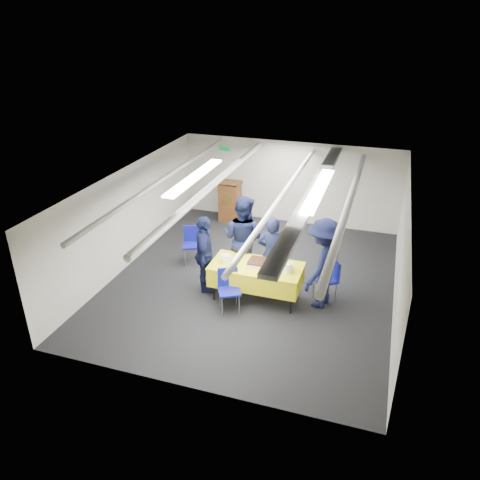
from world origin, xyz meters
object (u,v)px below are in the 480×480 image
serving_table (256,274)px  sailor_c (204,254)px  podium (230,200)px  chair_right (329,275)px  sheet_cake (261,263)px  sailor_a (271,254)px  sailor_d (323,264)px  sailor_b (243,238)px  chair_left (192,240)px  chair_near (229,285)px

serving_table → sailor_c: (-1.12, -0.01, 0.28)m
podium → chair_right: bearing=-44.6°
sheet_cake → sailor_a: (0.11, 0.40, 0.02)m
podium → sailor_d: bearing=-48.1°
serving_table → sailor_b: size_ratio=0.96×
sailor_c → sailor_b: bearing=-59.9°
serving_table → sailor_a: sailor_a is taller
chair_left → sailor_c: (0.78, -1.13, 0.31)m
sailor_d → sailor_a: bearing=-87.5°
serving_table → sheet_cake: 0.27m
chair_left → sailor_b: (1.39, -0.41, 0.44)m
podium → chair_left: 2.59m
sailor_a → chair_near: bearing=54.3°
chair_near → sailor_c: 0.93m
chair_near → sailor_c: (-0.71, 0.52, 0.31)m
podium → chair_near: podium is taller
chair_left → sailor_b: size_ratio=0.45×
sheet_cake → sailor_c: bearing=-176.8°
chair_near → chair_left: 2.23m
sailor_c → serving_table: bearing=-109.4°
chair_left → sailor_a: sailor_a is taller
chair_near → sailor_a: 1.20m
chair_right → chair_near: bearing=-151.3°
chair_left → sheet_cake: bearing=-28.3°
sailor_c → chair_right: bearing=-99.3°
chair_left → sailor_c: sailor_c is taller
sailor_c → sailor_d: bearing=-105.3°
sheet_cake → sailor_c: sailor_c is taller
serving_table → sailor_d: size_ratio=1.00×
sheet_cake → podium: (-1.94, 3.66, -0.20)m
chair_right → sailor_b: bearing=172.8°
serving_table → sailor_b: 0.97m
sailor_d → serving_table: bearing=-65.6°
chair_right → sailor_a: sailor_a is taller
chair_near → podium: bearing=108.9°
sailor_a → serving_table: bearing=62.8°
chair_left → sailor_d: 3.36m
sheet_cake → chair_left: chair_left is taller
sailor_a → sailor_b: bearing=-24.3°
chair_right → sailor_a: size_ratio=0.52×
podium → chair_near: 4.49m
sailor_c → sailor_d: 2.43m
chair_near → sailor_a: size_ratio=0.52×
chair_left → sailor_d: sailor_d is taller
chair_right → chair_left: bearing=168.9°
sheet_cake → podium: bearing=118.0°
serving_table → chair_near: (-0.41, -0.53, -0.03)m
sheet_cake → sailor_c: size_ratio=0.32×
sailor_a → sailor_c: size_ratio=0.99×
podium → sailor_d: 4.74m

